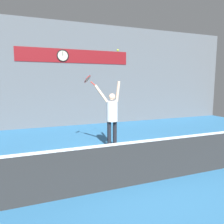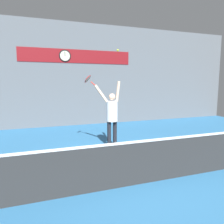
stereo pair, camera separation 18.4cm
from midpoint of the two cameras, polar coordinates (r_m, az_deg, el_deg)
name	(u,v)px [view 1 (the left image)]	position (r m, az deg, el deg)	size (l,w,h in m)	color
ground_plane	(124,165)	(5.88, 2.27, -13.57)	(18.00, 18.00, 0.00)	teal
back_wall	(75,75)	(11.03, -10.03, 9.52)	(18.00, 0.10, 5.00)	slate
sponsor_banner	(75,56)	(11.04, -10.08, 14.16)	(5.43, 0.02, 0.64)	maroon
scoreboard_clock	(63,56)	(10.92, -13.22, 14.15)	(0.57, 0.05, 0.57)	beige
court_net	(147,161)	(4.75, 7.96, -12.50)	(7.79, 0.07, 1.06)	#333333
tennis_player	(112,114)	(7.20, -0.78, -0.40)	(0.83, 0.51, 2.18)	black
tennis_racket	(88,79)	(7.28, -7.04, 8.47)	(0.40, 0.36, 0.34)	red
tennis_ball	(118,50)	(7.20, 0.75, 15.80)	(0.07, 0.07, 0.07)	#CCDB2D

